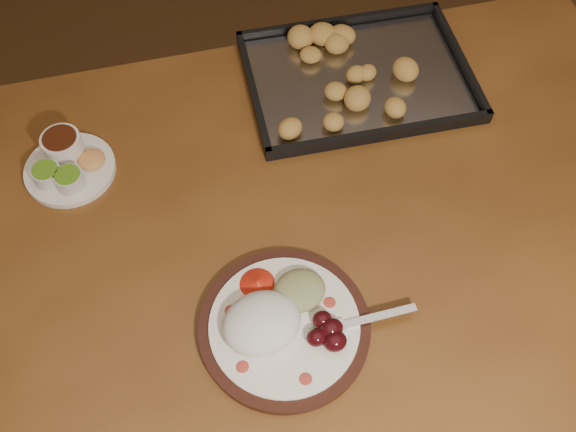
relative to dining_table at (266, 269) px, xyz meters
name	(u,v)px	position (x,y,z in m)	size (l,w,h in m)	color
ground	(358,379)	(0.21, -0.07, -0.65)	(4.00, 4.00, 0.00)	#53301C
dining_table	(266,269)	(0.00, 0.00, 0.00)	(1.62, 1.13, 0.75)	brown
dinner_plate	(281,322)	(-0.03, -0.14, 0.12)	(0.32, 0.25, 0.06)	black
condiment_saucer	(66,163)	(-0.25, 0.26, 0.12)	(0.15, 0.15, 0.05)	white
baking_tray	(358,76)	(0.29, 0.26, 0.11)	(0.46, 0.38, 0.04)	black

